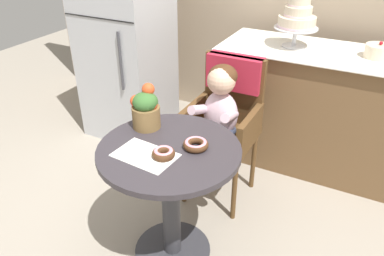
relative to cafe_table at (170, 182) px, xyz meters
The scene contains 12 objects.
ground_plane 0.51m from the cafe_table, ahead, with size 8.00×8.00×0.00m, color gray.
cafe_table is the anchor object (origin of this frame).
wicker_chair 0.71m from the cafe_table, 87.73° to the left, with size 0.42×0.45×0.95m.
seated_child 0.57m from the cafe_table, 87.07° to the left, with size 0.27×0.32×0.73m.
paper_napkin 0.25m from the cafe_table, 121.67° to the right, with size 0.29×0.19×0.00m, color white.
donut_front 0.25m from the cafe_table, 77.52° to the right, with size 0.11×0.11×0.04m.
donut_mid 0.27m from the cafe_table, 27.68° to the left, with size 0.13×0.13×0.04m.
flower_vase 0.41m from the cafe_table, 149.02° to the left, with size 0.16×0.15×0.24m.
display_counter 1.41m from the cafe_table, 67.07° to the left, with size 1.56×0.62×0.90m.
tiered_cake_stand 1.45m from the cafe_table, 78.54° to the left, with size 0.30×0.30×0.34m.
round_layer_cake 1.61m from the cafe_table, 58.51° to the left, with size 0.18×0.18×0.11m.
refrigerator 1.56m from the cafe_table, 133.67° to the left, with size 0.64×0.63×1.70m.
Camera 1 is at (0.81, -1.33, 1.74)m, focal length 35.23 mm.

